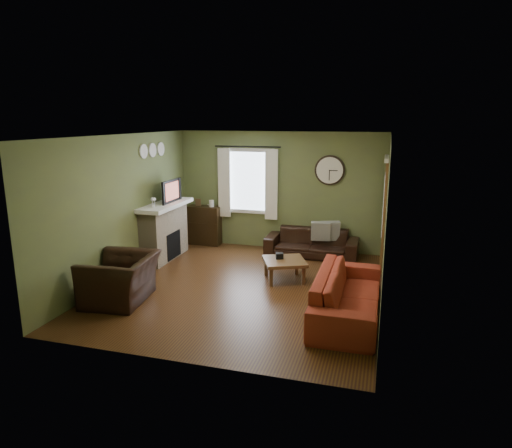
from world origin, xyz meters
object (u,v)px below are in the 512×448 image
(bookshelf, at_px, (204,225))
(sofa_red, at_px, (348,294))
(sofa_brown, at_px, (312,243))
(armchair, at_px, (121,279))
(coffee_table, at_px, (284,270))

(bookshelf, height_order, sofa_red, bookshelf)
(sofa_brown, bearing_deg, armchair, -127.26)
(armchair, bearing_deg, bookshelf, 173.17)
(coffee_table, bearing_deg, sofa_red, -44.59)
(sofa_red, bearing_deg, bookshelf, 49.05)
(sofa_brown, height_order, armchair, armchair)
(sofa_brown, bearing_deg, coffee_table, -97.76)
(bookshelf, distance_m, sofa_brown, 2.56)
(bookshelf, distance_m, sofa_red, 4.72)
(sofa_brown, relative_size, armchair, 1.70)
(armchair, height_order, coffee_table, armchair)
(armchair, distance_m, coffee_table, 2.85)
(sofa_red, distance_m, armchair, 3.57)
(sofa_red, height_order, coffee_table, sofa_red)
(armchair, bearing_deg, sofa_brown, 135.60)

